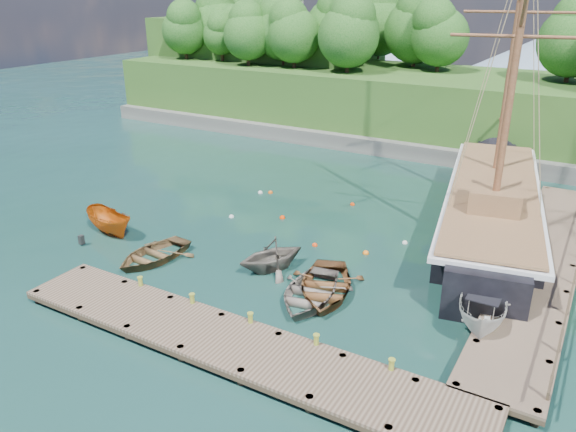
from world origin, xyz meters
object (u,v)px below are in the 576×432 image
Objects in this scene: rowboat_2 at (325,294)px; cabin_boat_white at (481,324)px; schooner at (491,212)px; rowboat_1 at (271,269)px; motorboat_orange at (111,233)px; rowboat_3 at (309,300)px; rowboat_0 at (153,260)px.

cabin_boat_white reaches higher than rowboat_2.
rowboat_2 is 12.45m from schooner.
motorboat_orange is (-10.39, -0.85, 0.00)m from rowboat_1.
schooner reaches higher than rowboat_1.
rowboat_1 is 0.13× the size of schooner.
rowboat_2 is at bearing 57.22° from rowboat_3.
rowboat_1 reaches higher than motorboat_orange.
cabin_boat_white reaches higher than rowboat_0.
rowboat_0 is 0.93× the size of rowboat_3.
schooner reaches higher than motorboat_orange.
rowboat_1 is at bearing 26.18° from rowboat_0.
motorboat_orange is (-13.82, -0.04, 0.00)m from rowboat_2.
schooner reaches higher than rowboat_2.
rowboat_2 is 1.05× the size of rowboat_3.
rowboat_1 reaches higher than rowboat_3.
motorboat_orange is at bearing 169.02° from rowboat_0.
rowboat_3 is at bearing -123.90° from schooner.
rowboat_0 is 8.94m from rowboat_3.
rowboat_3 is at bearing -77.77° from motorboat_orange.
rowboat_3 is at bearing -0.55° from rowboat_1.
rowboat_3 is 13.39m from schooner.
rowboat_3 is at bearing -134.59° from rowboat_2.
rowboat_3 is 7.47m from cabin_boat_white.
schooner is (14.26, 12.76, 1.12)m from rowboat_0.
rowboat_2 is at bearing -123.88° from schooner.
rowboat_0 is 1.08× the size of motorboat_orange.
rowboat_3 is 0.91× the size of cabin_boat_white.
motorboat_orange is 22.00m from schooner.
cabin_boat_white is at bearing 29.45° from rowboat_1.
rowboat_0 is at bearing 179.47° from cabin_boat_white.
rowboat_3 is (8.92, 0.53, 0.00)m from rowboat_0.
schooner reaches higher than rowboat_0.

